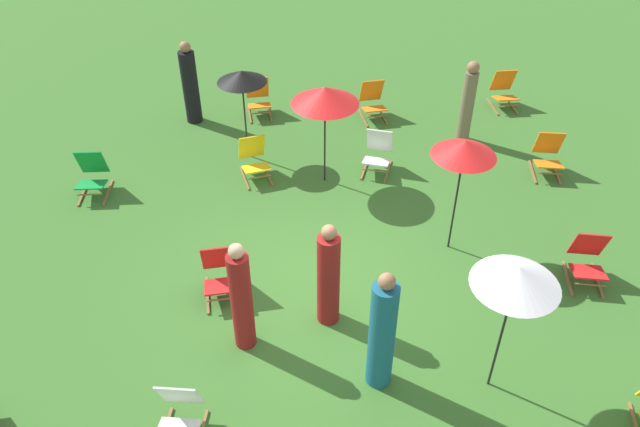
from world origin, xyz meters
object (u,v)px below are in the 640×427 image
at_px(deckchair_10, 548,155).
at_px(umbrella_0, 325,95).
at_px(deckchair_2, 179,416).
at_px(umbrella_2, 465,148).
at_px(deckchair_1, 373,101).
at_px(person_4, 382,334).
at_px(person_1, 241,299).
at_px(deckchair_4, 378,153).
at_px(umbrella_1, 517,277).
at_px(deckchair_7, 220,274).
at_px(deckchair_5, 259,98).
at_px(deckchair_0, 254,159).
at_px(umbrella_3, 242,77).
at_px(person_2, 190,85).
at_px(person_3, 468,103).
at_px(deckchair_3, 504,91).
at_px(person_0, 328,277).
at_px(deckchair_9, 92,175).
at_px(deckchair_11, 588,260).

bearing_deg(deckchair_10, umbrella_0, -170.65).
height_order(deckchair_2, umbrella_2, umbrella_2).
height_order(deckchair_1, person_4, person_4).
xyz_separation_m(deckchair_10, umbrella_2, (-2.21, -2.12, 1.50)).
bearing_deg(person_1, deckchair_4, -94.81).
bearing_deg(umbrella_1, deckchair_7, 154.48).
relative_size(deckchair_5, person_1, 0.47).
relative_size(deckchair_0, umbrella_3, 0.48).
relative_size(umbrella_1, person_2, 1.15).
bearing_deg(deckchair_5, deckchair_4, -52.30).
bearing_deg(deckchair_0, person_4, -84.89).
bearing_deg(person_1, deckchair_10, -120.23).
bearing_deg(person_3, deckchair_10, -105.18).
bearing_deg(deckchair_1, deckchair_7, -127.62).
relative_size(deckchair_3, person_1, 0.47).
bearing_deg(deckchair_4, deckchair_10, 12.51).
relative_size(person_0, person_4, 0.91).
xyz_separation_m(deckchair_0, deckchair_2, (-0.51, -5.41, 0.00)).
bearing_deg(deckchair_4, person_1, -102.25).
relative_size(deckchair_9, person_3, 0.49).
relative_size(deckchair_3, umbrella_3, 0.46).
distance_m(deckchair_3, person_2, 6.77).
relative_size(deckchair_9, person_4, 0.45).
bearing_deg(umbrella_0, umbrella_2, -44.45).
bearing_deg(person_0, deckchair_11, 61.23).
height_order(deckchair_0, deckchair_1, same).
relative_size(umbrella_2, person_1, 1.14).
distance_m(deckchair_1, deckchair_4, 2.04).
height_order(umbrella_0, umbrella_2, umbrella_2).
bearing_deg(deckchair_3, person_2, 179.34).
bearing_deg(deckchair_7, deckchair_3, 36.37).
xyz_separation_m(deckchair_0, umbrella_0, (1.30, -0.17, 1.37)).
bearing_deg(deckchair_10, umbrella_3, 179.89).
relative_size(deckchair_10, person_0, 0.49).
height_order(deckchair_0, umbrella_2, umbrella_2).
distance_m(deckchair_0, deckchair_9, 2.89).
distance_m(umbrella_0, person_3, 3.31).
bearing_deg(deckchair_3, deckchair_7, -139.68).
xyz_separation_m(deckchair_2, umbrella_2, (3.77, 3.33, 1.50)).
bearing_deg(deckchair_9, person_3, 11.72).
xyz_separation_m(deckchair_7, deckchair_11, (5.46, 0.20, 0.00)).
height_order(deckchair_2, person_2, person_2).
bearing_deg(umbrella_0, person_0, -90.57).
bearing_deg(umbrella_2, deckchair_7, -164.85).
relative_size(umbrella_3, person_3, 1.06).
relative_size(deckchair_2, deckchair_7, 1.00).
xyz_separation_m(umbrella_0, person_0, (-0.03, -3.43, -0.95)).
relative_size(deckchair_1, deckchair_5, 1.00).
distance_m(deckchair_9, person_2, 2.99).
distance_m(umbrella_0, umbrella_2, 2.75).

